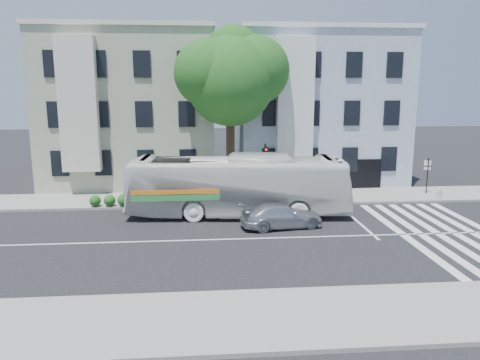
{
  "coord_description": "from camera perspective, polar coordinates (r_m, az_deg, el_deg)",
  "views": [
    {
      "loc": [
        -1.95,
        -21.39,
        7.25
      ],
      "look_at": [
        0.1,
        2.45,
        2.4
      ],
      "focal_mm": 35.0,
      "sensor_mm": 36.0,
      "label": 1
    }
  ],
  "objects": [
    {
      "name": "sidewalk_near",
      "position": [
        15.32,
        3.1,
        -16.49
      ],
      "size": [
        80.0,
        4.0,
        0.15
      ],
      "primitive_type": "cube",
      "color": "gray",
      "rests_on": "ground"
    },
    {
      "name": "fire_hydrant",
      "position": [
        32.35,
        23.17,
        -1.42
      ],
      "size": [
        0.45,
        0.26,
        0.8
      ],
      "rotation": [
        0.0,
        0.0,
        0.13
      ],
      "color": "silver",
      "rests_on": "sidewalk_far"
    },
    {
      "name": "building_right",
      "position": [
        37.52,
        9.0,
        8.64
      ],
      "size": [
        12.0,
        10.0,
        11.0
      ],
      "primitive_type": "cube",
      "color": "#9CABB9",
      "rests_on": "ground"
    },
    {
      "name": "street_tree",
      "position": [
        30.2,
        -1.12,
        12.56
      ],
      "size": [
        7.3,
        5.9,
        11.1
      ],
      "color": "#2D2116",
      "rests_on": "ground"
    },
    {
      "name": "sidewalk_far",
      "position": [
        30.32,
        -1.08,
        -2.23
      ],
      "size": [
        80.0,
        4.0,
        0.15
      ],
      "primitive_type": "cube",
      "color": "gray",
      "rests_on": "ground"
    },
    {
      "name": "hedge",
      "position": [
        28.58,
        -8.89,
        -2.35
      ],
      "size": [
        8.32,
        3.53,
        0.7
      ],
      "primitive_type": null,
      "rotation": [
        0.0,
        0.0,
        -0.33
      ],
      "color": "#216320",
      "rests_on": "sidewalk_far"
    },
    {
      "name": "ground",
      "position": [
        22.67,
        0.28,
        -7.19
      ],
      "size": [
        120.0,
        120.0,
        0.0
      ],
      "primitive_type": "plane",
      "color": "black",
      "rests_on": "ground"
    },
    {
      "name": "building_left",
      "position": [
        36.78,
        -12.94,
        8.44
      ],
      "size": [
        12.0,
        10.0,
        11.0
      ],
      "primitive_type": "cube",
      "color": "#A6B094",
      "rests_on": "ground"
    },
    {
      "name": "far_sign_pole",
      "position": [
        33.54,
        21.88,
        1.04
      ],
      "size": [
        0.41,
        0.24,
        2.38
      ],
      "rotation": [
        0.0,
        0.0,
        -0.43
      ],
      "color": "black",
      "rests_on": "sidewalk_far"
    },
    {
      "name": "traffic_signal",
      "position": [
        28.53,
        3.12,
        1.74
      ],
      "size": [
        0.4,
        0.52,
        3.78
      ],
      "rotation": [
        0.0,
        0.0,
        -0.17
      ],
      "color": "black",
      "rests_on": "ground"
    },
    {
      "name": "sedan",
      "position": [
        24.41,
        5.08,
        -4.34
      ],
      "size": [
        2.43,
        4.53,
        1.25
      ],
      "primitive_type": "imported",
      "rotation": [
        0.0,
        0.0,
        1.73
      ],
      "color": "silver",
      "rests_on": "ground"
    },
    {
      "name": "bus",
      "position": [
        26.24,
        -0.25,
        -0.69
      ],
      "size": [
        3.81,
        12.6,
        3.46
      ],
      "primitive_type": "imported",
      "rotation": [
        0.0,
        0.0,
        1.5
      ],
      "color": "silver",
      "rests_on": "ground"
    }
  ]
}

